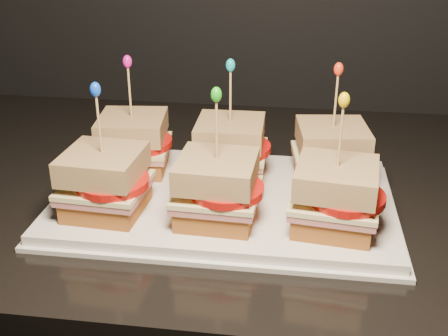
# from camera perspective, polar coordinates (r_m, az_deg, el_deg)

# --- Properties ---
(granite_slab) EXTENTS (2.36, 0.64, 0.03)m
(granite_slab) POSITION_cam_1_polar(r_m,az_deg,el_deg) (0.81, 0.10, -1.89)
(granite_slab) COLOR black
(granite_slab) RESTS_ON cabinet
(platter) EXTENTS (0.42, 0.26, 0.02)m
(platter) POSITION_cam_1_polar(r_m,az_deg,el_deg) (0.72, -0.00, -3.32)
(platter) COLOR white
(platter) RESTS_ON granite_slab
(platter_rim) EXTENTS (0.43, 0.27, 0.01)m
(platter_rim) POSITION_cam_1_polar(r_m,az_deg,el_deg) (0.72, -0.00, -3.74)
(platter_rim) COLOR white
(platter_rim) RESTS_ON granite_slab
(sandwich_0_bread_bot) EXTENTS (0.09, 0.09, 0.02)m
(sandwich_0_bread_bot) POSITION_cam_1_polar(r_m,az_deg,el_deg) (0.79, -9.05, 0.77)
(sandwich_0_bread_bot) COLOR brown
(sandwich_0_bread_bot) RESTS_ON platter
(sandwich_0_ham) EXTENTS (0.10, 0.10, 0.01)m
(sandwich_0_ham) POSITION_cam_1_polar(r_m,az_deg,el_deg) (0.78, -9.13, 1.82)
(sandwich_0_ham) COLOR #B26060
(sandwich_0_ham) RESTS_ON sandwich_0_bread_bot
(sandwich_0_cheese) EXTENTS (0.11, 0.10, 0.01)m
(sandwich_0_cheese) POSITION_cam_1_polar(r_m,az_deg,el_deg) (0.78, -9.17, 2.30)
(sandwich_0_cheese) COLOR beige
(sandwich_0_cheese) RESTS_ON sandwich_0_ham
(sandwich_0_tomato) EXTENTS (0.09, 0.09, 0.01)m
(sandwich_0_tomato) POSITION_cam_1_polar(r_m,az_deg,el_deg) (0.77, -8.47, 2.60)
(sandwich_0_tomato) COLOR #B8120D
(sandwich_0_tomato) RESTS_ON sandwich_0_cheese
(sandwich_0_bread_top) EXTENTS (0.10, 0.10, 0.03)m
(sandwich_0_bread_top) POSITION_cam_1_polar(r_m,az_deg,el_deg) (0.77, -9.30, 4.14)
(sandwich_0_bread_top) COLOR brown
(sandwich_0_bread_top) RESTS_ON sandwich_0_tomato
(sandwich_0_pick) EXTENTS (0.00, 0.00, 0.09)m
(sandwich_0_pick) POSITION_cam_1_polar(r_m,az_deg,el_deg) (0.75, -9.54, 7.32)
(sandwich_0_pick) COLOR tan
(sandwich_0_pick) RESTS_ON sandwich_0_bread_top
(sandwich_0_frill) EXTENTS (0.01, 0.01, 0.02)m
(sandwich_0_frill) POSITION_cam_1_polar(r_m,az_deg,el_deg) (0.74, -9.79, 10.62)
(sandwich_0_frill) COLOR #CA1492
(sandwich_0_frill) RESTS_ON sandwich_0_pick
(sandwich_1_bread_bot) EXTENTS (0.09, 0.09, 0.02)m
(sandwich_1_bread_bot) POSITION_cam_1_polar(r_m,az_deg,el_deg) (0.76, 0.61, 0.21)
(sandwich_1_bread_bot) COLOR brown
(sandwich_1_bread_bot) RESTS_ON platter
(sandwich_1_ham) EXTENTS (0.10, 0.09, 0.01)m
(sandwich_1_ham) POSITION_cam_1_polar(r_m,az_deg,el_deg) (0.76, 0.62, 1.30)
(sandwich_1_ham) COLOR #B26060
(sandwich_1_ham) RESTS_ON sandwich_1_bread_bot
(sandwich_1_cheese) EXTENTS (0.10, 0.09, 0.01)m
(sandwich_1_cheese) POSITION_cam_1_polar(r_m,az_deg,el_deg) (0.75, 0.62, 1.79)
(sandwich_1_cheese) COLOR beige
(sandwich_1_cheese) RESTS_ON sandwich_1_ham
(sandwich_1_tomato) EXTENTS (0.09, 0.09, 0.01)m
(sandwich_1_tomato) POSITION_cam_1_polar(r_m,az_deg,el_deg) (0.74, 1.49, 2.08)
(sandwich_1_tomato) COLOR #B8120D
(sandwich_1_tomato) RESTS_ON sandwich_1_cheese
(sandwich_1_bread_top) EXTENTS (0.09, 0.09, 0.03)m
(sandwich_1_bread_top) POSITION_cam_1_polar(r_m,az_deg,el_deg) (0.74, 0.63, 3.69)
(sandwich_1_bread_top) COLOR brown
(sandwich_1_bread_top) RESTS_ON sandwich_1_tomato
(sandwich_1_pick) EXTENTS (0.00, 0.00, 0.09)m
(sandwich_1_pick) POSITION_cam_1_polar(r_m,az_deg,el_deg) (0.73, 0.65, 6.98)
(sandwich_1_pick) COLOR tan
(sandwich_1_pick) RESTS_ON sandwich_1_bread_top
(sandwich_1_frill) EXTENTS (0.01, 0.01, 0.02)m
(sandwich_1_frill) POSITION_cam_1_polar(r_m,az_deg,el_deg) (0.71, 0.67, 10.41)
(sandwich_1_frill) COLOR #10A4B7
(sandwich_1_frill) RESTS_ON sandwich_1_pick
(sandwich_2_bread_bot) EXTENTS (0.10, 0.10, 0.02)m
(sandwich_2_bread_bot) POSITION_cam_1_polar(r_m,az_deg,el_deg) (0.76, 10.66, -0.38)
(sandwich_2_bread_bot) COLOR brown
(sandwich_2_bread_bot) RESTS_ON platter
(sandwich_2_ham) EXTENTS (0.10, 0.10, 0.01)m
(sandwich_2_ham) POSITION_cam_1_polar(r_m,az_deg,el_deg) (0.75, 10.76, 0.71)
(sandwich_2_ham) COLOR #B26060
(sandwich_2_ham) RESTS_ON sandwich_2_bread_bot
(sandwich_2_cheese) EXTENTS (0.11, 0.10, 0.01)m
(sandwich_2_cheese) POSITION_cam_1_polar(r_m,az_deg,el_deg) (0.75, 10.80, 1.20)
(sandwich_2_cheese) COLOR beige
(sandwich_2_cheese) RESTS_ON sandwich_2_ham
(sandwich_2_tomato) EXTENTS (0.09, 0.09, 0.01)m
(sandwich_2_tomato) POSITION_cam_1_polar(r_m,az_deg,el_deg) (0.74, 11.79, 1.49)
(sandwich_2_tomato) COLOR #B8120D
(sandwich_2_tomato) RESTS_ON sandwich_2_cheese
(sandwich_2_bread_top) EXTENTS (0.10, 0.10, 0.03)m
(sandwich_2_bread_top) POSITION_cam_1_polar(r_m,az_deg,el_deg) (0.74, 10.97, 3.10)
(sandwich_2_bread_top) COLOR brown
(sandwich_2_bread_top) RESTS_ON sandwich_2_tomato
(sandwich_2_pick) EXTENTS (0.00, 0.00, 0.09)m
(sandwich_2_pick) POSITION_cam_1_polar(r_m,az_deg,el_deg) (0.72, 11.26, 6.39)
(sandwich_2_pick) COLOR tan
(sandwich_2_pick) RESTS_ON sandwich_2_bread_top
(sandwich_2_frill) EXTENTS (0.01, 0.01, 0.02)m
(sandwich_2_frill) POSITION_cam_1_polar(r_m,az_deg,el_deg) (0.71, 11.57, 9.82)
(sandwich_2_frill) COLOR red
(sandwich_2_frill) RESTS_ON sandwich_2_pick
(sandwich_3_bread_bot) EXTENTS (0.09, 0.09, 0.02)m
(sandwich_3_bread_bot) POSITION_cam_1_polar(r_m,az_deg,el_deg) (0.69, -11.82, -3.37)
(sandwich_3_bread_bot) COLOR brown
(sandwich_3_bread_bot) RESTS_ON platter
(sandwich_3_ham) EXTENTS (0.10, 0.10, 0.01)m
(sandwich_3_ham) POSITION_cam_1_polar(r_m,az_deg,el_deg) (0.68, -11.94, -2.20)
(sandwich_3_ham) COLOR #B26060
(sandwich_3_ham) RESTS_ON sandwich_3_bread_bot
(sandwich_3_cheese) EXTENTS (0.10, 0.10, 0.01)m
(sandwich_3_cheese) POSITION_cam_1_polar(r_m,az_deg,el_deg) (0.68, -11.99, -1.67)
(sandwich_3_cheese) COLOR beige
(sandwich_3_cheese) RESTS_ON sandwich_3_ham
(sandwich_3_tomato) EXTENTS (0.09, 0.09, 0.01)m
(sandwich_3_tomato) POSITION_cam_1_polar(r_m,az_deg,el_deg) (0.66, -11.23, -1.40)
(sandwich_3_tomato) COLOR #B8120D
(sandwich_3_tomato) RESTS_ON sandwich_3_cheese
(sandwich_3_bread_top) EXTENTS (0.09, 0.09, 0.03)m
(sandwich_3_bread_top) POSITION_cam_1_polar(r_m,az_deg,el_deg) (0.66, -12.19, 0.39)
(sandwich_3_bread_top) COLOR brown
(sandwich_3_bread_top) RESTS_ON sandwich_3_tomato
(sandwich_3_pick) EXTENTS (0.00, 0.00, 0.09)m
(sandwich_3_pick) POSITION_cam_1_polar(r_m,az_deg,el_deg) (0.65, -12.55, 4.00)
(sandwich_3_pick) COLOR tan
(sandwich_3_pick) RESTS_ON sandwich_3_bread_top
(sandwich_3_frill) EXTENTS (0.01, 0.01, 0.02)m
(sandwich_3_frill) POSITION_cam_1_polar(r_m,az_deg,el_deg) (0.63, -12.94, 7.79)
(sandwich_3_frill) COLOR blue
(sandwich_3_frill) RESTS_ON sandwich_3_pick
(sandwich_4_bread_bot) EXTENTS (0.09, 0.09, 0.02)m
(sandwich_4_bread_bot) POSITION_cam_1_polar(r_m,az_deg,el_deg) (0.66, -0.71, -4.21)
(sandwich_4_bread_bot) COLOR brown
(sandwich_4_bread_bot) RESTS_ON platter
(sandwich_4_ham) EXTENTS (0.10, 0.09, 0.01)m
(sandwich_4_ham) POSITION_cam_1_polar(r_m,az_deg,el_deg) (0.65, -0.72, -2.99)
(sandwich_4_ham) COLOR #B26060
(sandwich_4_ham) RESTS_ON sandwich_4_bread_bot
(sandwich_4_cheese) EXTENTS (0.10, 0.10, 0.01)m
(sandwich_4_cheese) POSITION_cam_1_polar(r_m,az_deg,el_deg) (0.65, -0.73, -2.44)
(sandwich_4_cheese) COLOR beige
(sandwich_4_cheese) RESTS_ON sandwich_4_ham
(sandwich_4_tomato) EXTENTS (0.09, 0.09, 0.01)m
(sandwich_4_tomato) POSITION_cam_1_polar(r_m,az_deg,el_deg) (0.63, 0.26, -2.16)
(sandwich_4_tomato) COLOR #B8120D
(sandwich_4_tomato) RESTS_ON sandwich_4_cheese
(sandwich_4_bread_top) EXTENTS (0.09, 0.09, 0.03)m
(sandwich_4_bread_top) POSITION_cam_1_polar(r_m,az_deg,el_deg) (0.63, -0.74, -0.29)
(sandwich_4_bread_top) COLOR brown
(sandwich_4_bread_top) RESTS_ON sandwich_4_tomato
(sandwich_4_pick) EXTENTS (0.00, 0.00, 0.09)m
(sandwich_4_pick) POSITION_cam_1_polar(r_m,az_deg,el_deg) (0.62, -0.76, 3.48)
(sandwich_4_pick) COLOR tan
(sandwich_4_pick) RESTS_ON sandwich_4_bread_top
(sandwich_4_frill) EXTENTS (0.01, 0.01, 0.02)m
(sandwich_4_frill) POSITION_cam_1_polar(r_m,az_deg,el_deg) (0.60, -0.79, 7.48)
(sandwich_4_frill) COLOR green
(sandwich_4_frill) RESTS_ON sandwich_4_pick
(sandwich_5_bread_bot) EXTENTS (0.10, 0.10, 0.02)m
(sandwich_5_bread_bot) POSITION_cam_1_polar(r_m,az_deg,el_deg) (0.65, 11.00, -4.92)
(sandwich_5_bread_bot) COLOR brown
(sandwich_5_bread_bot) RESTS_ON platter
(sandwich_5_ham) EXTENTS (0.10, 0.10, 0.01)m
(sandwich_5_ham) POSITION_cam_1_polar(r_m,az_deg,el_deg) (0.64, 11.12, -3.70)
(sandwich_5_ham) COLOR #B26060
(sandwich_5_ham) RESTS_ON sandwich_5_bread_bot
(sandwich_5_cheese) EXTENTS (0.11, 0.10, 0.01)m
(sandwich_5_cheese) POSITION_cam_1_polar(r_m,az_deg,el_deg) (0.64, 11.17, -3.15)
(sandwich_5_cheese) COLOR beige
(sandwich_5_cheese) RESTS_ON sandwich_5_ham
(sandwich_5_tomato) EXTENTS (0.09, 0.09, 0.01)m
(sandwich_5_tomato) POSITION_cam_1_polar(r_m,az_deg,el_deg) (0.63, 12.33, -2.87)
(sandwich_5_tomato) COLOR #B8120D
(sandwich_5_tomato) RESTS_ON sandwich_5_cheese
(sandwich_5_bread_top) EXTENTS (0.10, 0.10, 0.03)m
(sandwich_5_bread_top) POSITION_cam_1_polar(r_m,az_deg,el_deg) (0.63, 11.37, -1.00)
(sandwich_5_bread_top) COLOR brown
(sandwich_5_bread_top) RESTS_ON sandwich_5_tomato
(sandwich_5_pick) EXTENTS (0.00, 0.00, 0.09)m
(sandwich_5_pick) POSITION_cam_1_polar(r_m,az_deg,el_deg) (0.61, 11.73, 2.78)
(sandwich_5_pick) COLOR tan
(sandwich_5_pick) RESTS_ON sandwich_5_bread_top
(sandwich_5_frill) EXTENTS (0.01, 0.01, 0.02)m
(sandwich_5_frill) POSITION_cam_1_polar(r_m,az_deg,el_deg) (0.60, 12.11, 6.78)
(sandwich_5_frill) COLOR yellow
(sandwich_5_frill) RESTS_ON sandwich_5_pick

